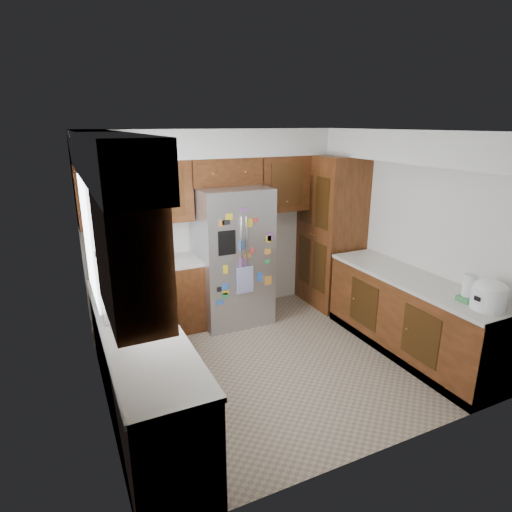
# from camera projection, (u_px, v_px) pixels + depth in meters

# --- Properties ---
(floor) EXTENTS (3.60, 3.60, 0.00)m
(floor) POSITION_uv_depth(u_px,v_px,m) (274.00, 361.00, 4.82)
(floor) COLOR tan
(floor) RESTS_ON ground
(room_shell) EXTENTS (3.64, 3.24, 2.52)m
(room_shell) POSITION_uv_depth(u_px,v_px,m) (252.00, 196.00, 4.55)
(room_shell) COLOR silver
(room_shell) RESTS_ON ground
(left_counter_run) EXTENTS (1.36, 3.20, 0.92)m
(left_counter_run) POSITION_uv_depth(u_px,v_px,m) (150.00, 352.00, 4.16)
(left_counter_run) COLOR #3C1F0B
(left_counter_run) RESTS_ON ground
(right_counter_run) EXTENTS (0.63, 2.25, 0.92)m
(right_counter_run) POSITION_uv_depth(u_px,v_px,m) (410.00, 319.00, 4.90)
(right_counter_run) COLOR #3C1F0B
(right_counter_run) RESTS_ON ground
(pantry) EXTENTS (0.60, 0.90, 2.15)m
(pantry) POSITION_uv_depth(u_px,v_px,m) (331.00, 232.00, 6.11)
(pantry) COLOR #3C1F0B
(pantry) RESTS_ON ground
(fridge) EXTENTS (0.90, 0.79, 1.80)m
(fridge) POSITION_uv_depth(u_px,v_px,m) (232.00, 256.00, 5.59)
(fridge) COLOR #ACABB1
(fridge) RESTS_ON ground
(bridge_cabinet) EXTENTS (0.96, 0.34, 0.35)m
(bridge_cabinet) POSITION_uv_depth(u_px,v_px,m) (224.00, 171.00, 5.47)
(bridge_cabinet) COLOR #3C1F0B
(bridge_cabinet) RESTS_ON fridge
(fridge_top_items) EXTENTS (0.66, 0.30, 0.26)m
(fridge_top_items) POSITION_uv_depth(u_px,v_px,m) (228.00, 148.00, 5.34)
(fridge_top_items) COLOR #172AC9
(fridge_top_items) RESTS_ON bridge_cabinet
(sink_assembly) EXTENTS (0.52, 0.70, 0.37)m
(sink_assembly) POSITION_uv_depth(u_px,v_px,m) (129.00, 299.00, 4.00)
(sink_assembly) COLOR white
(sink_assembly) RESTS_ON left_counter_run
(left_counter_clutter) EXTENTS (0.41, 0.89, 0.38)m
(left_counter_clutter) POSITION_uv_depth(u_px,v_px,m) (120.00, 269.00, 4.63)
(left_counter_clutter) COLOR black
(left_counter_clutter) RESTS_ON left_counter_run
(rice_cooker) EXTENTS (0.33, 0.32, 0.28)m
(rice_cooker) POSITION_uv_depth(u_px,v_px,m) (490.00, 294.00, 3.93)
(rice_cooker) COLOR white
(rice_cooker) RESTS_ON right_counter_run
(paper_towel) EXTENTS (0.12, 0.12, 0.27)m
(paper_towel) POSITION_uv_depth(u_px,v_px,m) (469.00, 288.00, 4.10)
(paper_towel) COLOR white
(paper_towel) RESTS_ON right_counter_run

